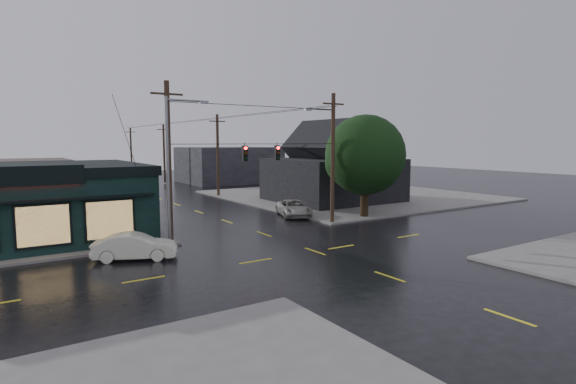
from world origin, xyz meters
TOP-DOWN VIEW (x-y plane):
  - ground_plane at (0.00, 0.00)m, footprint 160.00×160.00m
  - sidewalk_ne at (20.00, 20.00)m, footprint 28.00×28.00m
  - pizza_shop at (-15.00, 12.94)m, footprint 16.30×12.34m
  - ne_building at (15.00, 17.00)m, footprint 12.60×11.60m
  - corner_tree at (10.59, 7.26)m, footprint 6.76×6.76m
  - utility_pole_nw at (-6.50, 6.50)m, footprint 2.00×0.32m
  - utility_pole_ne at (6.50, 6.50)m, footprint 2.00×0.32m
  - utility_pole_far_a at (6.50, 28.00)m, footprint 2.00×0.32m
  - utility_pole_far_b at (6.50, 48.00)m, footprint 2.00×0.32m
  - utility_pole_far_c at (6.50, 68.00)m, footprint 2.00×0.32m
  - span_signal_assembly at (0.10, 6.50)m, footprint 13.00×0.48m
  - streetlight_nw at (-6.80, 5.80)m, footprint 5.40×0.30m
  - streetlight_ne at (7.00, 7.20)m, footprint 5.40×0.30m
  - bg_building_west at (-14.00, 40.00)m, footprint 12.00×10.00m
  - bg_building_east at (16.00, 45.00)m, footprint 14.00×12.00m
  - sedan_cream at (-9.38, 3.91)m, footprint 4.66×3.19m
  - suv_silver at (6.00, 11.18)m, footprint 3.93×5.59m

SIDE VIEW (x-z plane):
  - ground_plane at x=0.00m, z-range 0.00..0.00m
  - utility_pole_nw at x=-6.50m, z-range -5.08..5.08m
  - utility_pole_ne at x=6.50m, z-range -5.08..5.08m
  - utility_pole_far_a at x=6.50m, z-range -4.83..4.83m
  - utility_pole_far_b at x=6.50m, z-range -4.58..4.58m
  - utility_pole_far_c at x=6.50m, z-range -4.58..4.58m
  - streetlight_nw at x=-6.80m, z-range -4.58..4.58m
  - streetlight_ne at x=7.00m, z-range -4.58..4.58m
  - sidewalk_ne at x=20.00m, z-range 0.00..0.15m
  - suv_silver at x=6.00m, z-range 0.00..1.42m
  - sedan_cream at x=-9.38m, z-range 0.00..1.46m
  - bg_building_west at x=-14.00m, z-range 0.00..4.40m
  - pizza_shop at x=-15.00m, z-range 0.11..5.01m
  - bg_building_east at x=16.00m, z-range 0.00..5.60m
  - ne_building at x=15.00m, z-range 0.09..8.85m
  - corner_tree at x=10.59m, z-range 1.04..9.63m
  - span_signal_assembly at x=0.10m, z-range 5.08..6.31m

